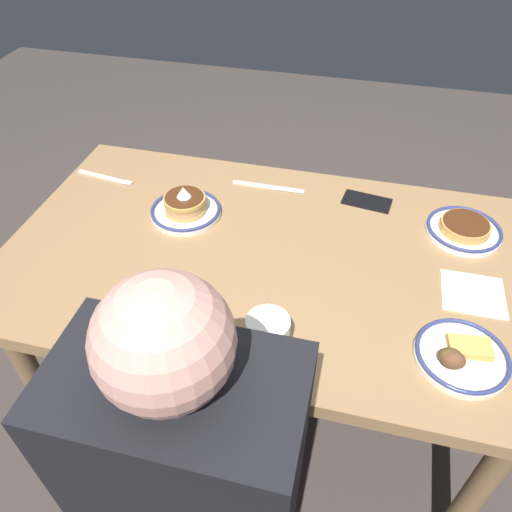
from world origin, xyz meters
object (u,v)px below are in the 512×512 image
(paper_napkin, at_px, (473,294))
(fork_near, at_px, (105,177))
(cell_phone, at_px, (367,201))
(plate_near_main, at_px, (464,229))
(butter_knife, at_px, (268,187))
(plate_far_companion, at_px, (461,356))
(plate_center_pancakes, at_px, (185,208))
(coffee_mug, at_px, (268,334))

(paper_napkin, distance_m, fork_near, 1.14)
(cell_phone, distance_m, paper_napkin, 0.43)
(plate_near_main, height_order, butter_knife, plate_near_main)
(fork_near, height_order, butter_knife, same)
(fork_near, bearing_deg, plate_far_companion, 156.41)
(paper_napkin, relative_size, butter_knife, 0.67)
(plate_center_pancakes, bearing_deg, plate_far_companion, 155.12)
(plate_far_companion, relative_size, cell_phone, 1.40)
(butter_knife, bearing_deg, plate_near_main, 171.14)
(cell_phone, bearing_deg, fork_near, 12.98)
(cell_phone, xyz_separation_m, fork_near, (0.83, 0.07, -0.00))
(fork_near, bearing_deg, cell_phone, -175.27)
(plate_far_companion, bearing_deg, coffee_mug, 8.91)
(plate_center_pancakes, bearing_deg, coffee_mug, 129.44)
(paper_napkin, bearing_deg, plate_near_main, -87.61)
(plate_near_main, relative_size, coffee_mug, 1.63)
(plate_center_pancakes, relative_size, cell_phone, 1.44)
(plate_far_companion, xyz_separation_m, cell_phone, (0.24, -0.54, -0.01))
(cell_phone, xyz_separation_m, paper_napkin, (-0.28, 0.32, -0.00))
(plate_near_main, xyz_separation_m, cell_phone, (0.27, -0.09, -0.01))
(butter_knife, bearing_deg, fork_near, 8.13)
(fork_near, bearing_deg, paper_napkin, 167.16)
(coffee_mug, relative_size, fork_near, 0.62)
(plate_center_pancakes, distance_m, coffee_mug, 0.53)
(cell_phone, distance_m, fork_near, 0.83)
(plate_near_main, relative_size, paper_napkin, 1.38)
(fork_near, distance_m, butter_knife, 0.53)
(plate_center_pancakes, distance_m, butter_knife, 0.28)
(plate_near_main, xyz_separation_m, fork_near, (1.10, -0.02, -0.01))
(plate_center_pancakes, height_order, butter_knife, plate_center_pancakes)
(coffee_mug, xyz_separation_m, butter_knife, (0.14, -0.61, -0.04))
(coffee_mug, bearing_deg, plate_far_companion, -171.09)
(coffee_mug, distance_m, cell_phone, 0.63)
(plate_far_companion, height_order, cell_phone, plate_far_companion)
(plate_center_pancakes, bearing_deg, cell_phone, -159.87)
(plate_far_companion, height_order, fork_near, plate_far_companion)
(plate_far_companion, height_order, paper_napkin, plate_far_companion)
(plate_near_main, height_order, fork_near, plate_near_main)
(cell_phone, bearing_deg, butter_knife, 7.20)
(coffee_mug, relative_size, paper_napkin, 0.84)
(plate_center_pancakes, distance_m, plate_far_companion, 0.83)
(plate_near_main, bearing_deg, paper_napkin, 92.39)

